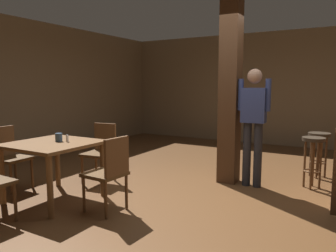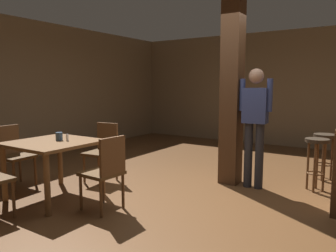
% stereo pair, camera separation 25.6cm
% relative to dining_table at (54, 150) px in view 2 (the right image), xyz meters
% --- Properties ---
extents(ground_plane, '(10.80, 10.80, 0.00)m').
position_rel_dining_table_xyz_m(ground_plane, '(1.52, 1.08, -0.64)').
color(ground_plane, brown).
extents(wall_back, '(8.00, 0.10, 2.80)m').
position_rel_dining_table_xyz_m(wall_back, '(1.52, 5.58, 0.76)').
color(wall_back, '#756047').
rests_on(wall_back, ground_plane).
extents(wall_left, '(0.10, 9.00, 2.80)m').
position_rel_dining_table_xyz_m(wall_left, '(-2.48, 1.08, 0.76)').
color(wall_left, '#756047').
rests_on(wall_left, ground_plane).
extents(pillar, '(0.28, 0.28, 2.80)m').
position_rel_dining_table_xyz_m(pillar, '(1.67, 1.92, 0.76)').
color(pillar, '#422816').
rests_on(pillar, ground_plane).
extents(dining_table, '(1.01, 1.01, 0.76)m').
position_rel_dining_table_xyz_m(dining_table, '(0.00, 0.00, 0.00)').
color(dining_table, brown).
rests_on(dining_table, ground_plane).
extents(chair_west, '(0.44, 0.44, 0.89)m').
position_rel_dining_table_xyz_m(chair_west, '(-0.93, -0.01, -0.14)').
color(chair_west, '#4C3319').
rests_on(chair_west, ground_plane).
extents(chair_east, '(0.44, 0.44, 0.89)m').
position_rel_dining_table_xyz_m(chair_east, '(0.90, 0.03, -0.14)').
color(chair_east, '#4C3319').
rests_on(chair_east, ground_plane).
extents(chair_north, '(0.47, 0.47, 0.89)m').
position_rel_dining_table_xyz_m(chair_north, '(-0.03, 0.94, -0.14)').
color(chair_north, '#4C3319').
rests_on(chair_north, ground_plane).
extents(napkin_cup, '(0.09, 0.09, 0.11)m').
position_rel_dining_table_xyz_m(napkin_cup, '(0.01, 0.09, 0.17)').
color(napkin_cup, '#33475B').
rests_on(napkin_cup, dining_table).
extents(salt_shaker, '(0.03, 0.03, 0.09)m').
position_rel_dining_table_xyz_m(salt_shaker, '(0.13, 0.13, 0.16)').
color(salt_shaker, silver).
rests_on(salt_shaker, dining_table).
extents(standing_person, '(0.47, 0.22, 1.72)m').
position_rel_dining_table_xyz_m(standing_person, '(2.05, 1.88, 0.36)').
color(standing_person, navy).
rests_on(standing_person, ground_plane).
extents(bar_stool_near, '(0.32, 0.32, 0.75)m').
position_rel_dining_table_xyz_m(bar_stool_near, '(2.83, 2.22, -0.09)').
color(bar_stool_near, '#2D2319').
rests_on(bar_stool_near, ground_plane).
extents(bar_stool_mid, '(0.34, 0.34, 0.73)m').
position_rel_dining_table_xyz_m(bar_stool_mid, '(2.84, 2.89, -0.10)').
color(bar_stool_mid, '#2D2319').
rests_on(bar_stool_mid, ground_plane).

